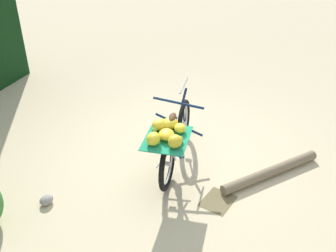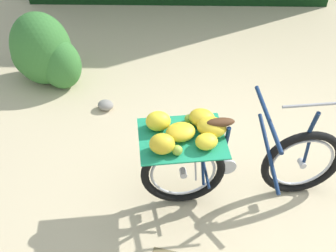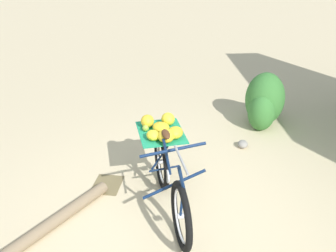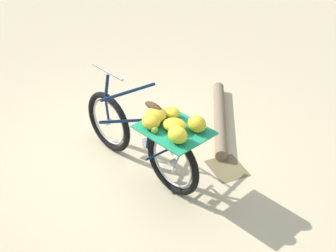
{
  "view_description": "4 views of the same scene",
  "coord_description": "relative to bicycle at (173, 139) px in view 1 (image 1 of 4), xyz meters",
  "views": [
    {
      "loc": [
        4.02,
        2.73,
        3.5
      ],
      "look_at": [
        0.56,
        0.41,
        0.95
      ],
      "focal_mm": 42.69,
      "sensor_mm": 36.0,
      "label": 1
    },
    {
      "loc": [
        0.11,
        2.72,
        2.96
      ],
      "look_at": [
        0.72,
        0.28,
        0.76
      ],
      "focal_mm": 43.58,
      "sensor_mm": 36.0,
      "label": 2
    },
    {
      "loc": [
        -3.35,
        -0.27,
        2.91
      ],
      "look_at": [
        0.52,
        0.31,
        0.9
      ],
      "focal_mm": 39.53,
      "sensor_mm": 36.0,
      "label": 3
    },
    {
      "loc": [
        4.33,
        -1.25,
        3.5
      ],
      "look_at": [
        0.49,
        0.38,
        0.77
      ],
      "focal_mm": 54.43,
      "sensor_mm": 36.0,
      "label": 4
    }
  ],
  "objects": [
    {
      "name": "ground_plane",
      "position": [
        -0.22,
        -0.27,
        -0.52
      ],
      "size": [
        60.0,
        60.0,
        0.0
      ],
      "primitive_type": "plane",
      "color": "beige"
    },
    {
      "name": "bicycle",
      "position": [
        0.0,
        0.0,
        0.0
      ],
      "size": [
        1.77,
        0.97,
        1.03
      ],
      "rotation": [
        0.0,
        0.0,
        -2.79
      ],
      "color": "black",
      "rests_on": "ground_plane"
    },
    {
      "name": "fallen_log",
      "position": [
        -0.63,
        1.21,
        -0.45
      ],
      "size": [
        1.51,
        0.86,
        0.14
      ],
      "primitive_type": "cylinder",
      "rotation": [
        0.0,
        1.57,
        -0.47
      ],
      "color": "#7F6B51",
      "rests_on": "ground_plane"
    },
    {
      "name": "path_stone",
      "position": [
        1.49,
        -0.95,
        -0.46
      ],
      "size": [
        0.18,
        0.15,
        0.11
      ],
      "primitive_type": "ellipsoid",
      "color": "gray",
      "rests_on": "ground_plane"
    },
    {
      "name": "leaf_litter_patch",
      "position": [
        0.24,
        0.84,
        -0.52
      ],
      "size": [
        0.44,
        0.36,
        0.01
      ],
      "primitive_type": "cube",
      "color": "olive",
      "rests_on": "ground_plane"
    }
  ]
}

